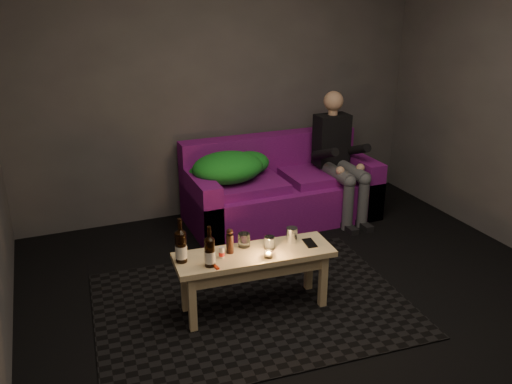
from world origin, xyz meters
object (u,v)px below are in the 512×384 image
(person, at_px, (339,154))
(beer_bottle_b, at_px, (210,252))
(beer_bottle_a, at_px, (181,246))
(steel_cup, at_px, (292,235))
(coffee_table, at_px, (254,263))
(sofa, at_px, (280,190))

(person, height_order, beer_bottle_b, person)
(person, relative_size, beer_bottle_a, 3.93)
(person, distance_m, beer_bottle_b, 2.17)
(person, xyz_separation_m, steel_cup, (-1.08, -1.21, -0.13))
(beer_bottle_a, height_order, beer_bottle_b, beer_bottle_a)
(person, distance_m, coffee_table, 1.89)
(sofa, xyz_separation_m, steel_cup, (-0.53, -1.35, 0.22))
(coffee_table, xyz_separation_m, beer_bottle_b, (-0.34, -0.07, 0.18))
(person, bearing_deg, coffee_table, -137.69)
(coffee_table, relative_size, beer_bottle_a, 3.61)
(sofa, distance_m, steel_cup, 1.47)
(coffee_table, distance_m, beer_bottle_a, 0.53)
(person, relative_size, steel_cup, 11.25)
(person, height_order, coffee_table, person)
(beer_bottle_a, bearing_deg, coffee_table, -6.53)
(person, distance_m, beer_bottle_a, 2.22)
(coffee_table, distance_m, beer_bottle_b, 0.39)
(person, bearing_deg, steel_cup, -131.74)
(beer_bottle_b, bearing_deg, steel_cup, 10.57)
(beer_bottle_a, bearing_deg, beer_bottle_b, -39.24)
(beer_bottle_b, bearing_deg, coffee_table, 11.78)
(steel_cup, bearing_deg, coffee_table, -170.78)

